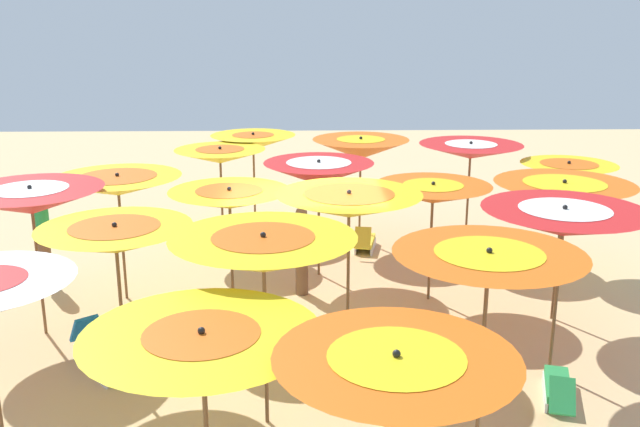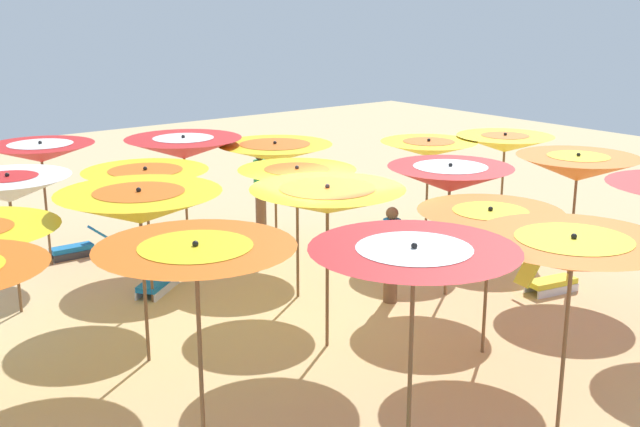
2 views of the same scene
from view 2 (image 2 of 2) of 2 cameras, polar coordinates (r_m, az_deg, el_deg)
The scene contains 23 objects.
ground at distance 12.93m, azimuth 0.39°, elevation -7.87°, with size 41.04×41.04×0.04m, color #D1B57F.
beach_umbrella_1 at distance 8.67m, azimuth -8.88°, elevation -3.47°, with size 2.20×2.20×2.54m.
beach_umbrella_2 at distance 8.54m, azimuth 6.74°, elevation -3.67°, with size 2.28×2.28×2.54m.
beach_umbrella_3 at distance 9.54m, azimuth 17.66°, elevation -2.80°, with size 2.28×2.28×2.46m.
beach_umbrella_6 at distance 11.13m, azimuth -12.82°, elevation 0.46°, with size 2.27×2.27×2.56m.
beach_umbrella_7 at distance 11.35m, azimuth 0.54°, elevation 0.96°, with size 2.25×2.25×2.49m.
beach_umbrella_8 at distance 11.44m, azimuth 12.09°, elevation -0.59°, with size 2.06×2.06×2.22m.
beach_umbrella_10 at distance 13.62m, azimuth -21.45°, elevation 1.65°, with size 1.98×1.98×2.37m.
beach_umbrella_11 at distance 13.42m, azimuth -12.39°, elevation 2.31°, with size 2.08×2.08×2.38m.
beach_umbrella_12 at distance 13.37m, azimuth -1.66°, elevation 2.59°, with size 2.00×2.00×2.34m.
beach_umbrella_13 at distance 13.65m, azimuth 9.31°, elevation 2.49°, with size 2.14×2.14×2.36m.
beach_umbrella_14 at distance 14.73m, azimuth 17.99°, elevation 3.12°, with size 2.16×2.16×2.43m.
beach_umbrella_15 at distance 15.93m, azimuth -19.39°, elevation 4.14°, with size 2.00×2.00×2.46m.
beach_umbrella_16 at distance 15.62m, azimuth -9.76°, elevation 4.66°, with size 2.26×2.26×2.51m.
beach_umbrella_17 at distance 15.57m, azimuth -3.25°, elevation 4.40°, with size 2.25×2.25×2.37m.
beach_umbrella_18 at distance 16.18m, azimuth 7.79°, elevation 4.63°, with size 1.95×1.95×2.33m.
beach_umbrella_19 at distance 16.99m, azimuth 13.12°, elevation 4.91°, with size 2.01×2.01×2.36m.
lounger_0 at distance 16.76m, azimuth -17.04°, elevation -2.30°, with size 1.24×0.35×0.57m.
lounger_1 at distance 14.51m, azimuth -11.43°, elevation -4.56°, with size 1.28×1.13×0.70m.
lounger_2 at distance 14.64m, azimuth 16.01°, elevation -4.71°, with size 1.24×0.60×0.66m.
beachgoer_0 at distance 17.63m, azimuth -4.29°, elevation 1.81°, with size 0.30×0.30×1.85m.
beachgoer_1 at distance 13.50m, azimuth 5.13°, elevation -2.84°, with size 0.30×0.30×1.68m.
beach_ball at distance 17.13m, azimuth -13.14°, elevation -1.75°, with size 0.34×0.34×0.34m, color white.
Camera 2 is at (-7.39, -9.33, 5.04)m, focal length 44.59 mm.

